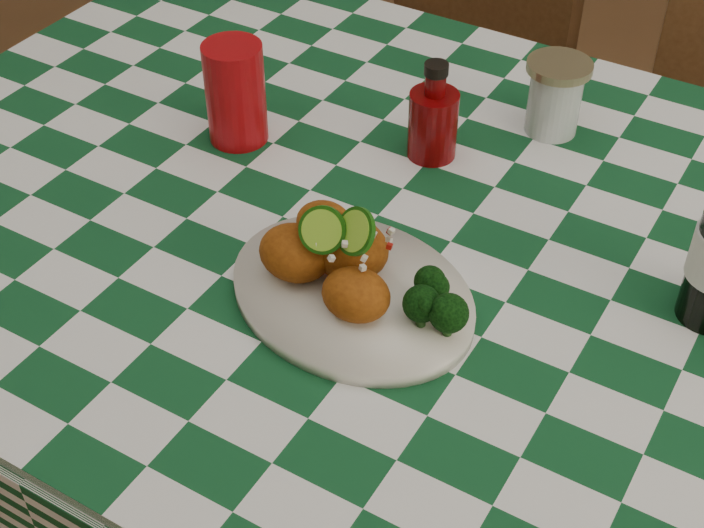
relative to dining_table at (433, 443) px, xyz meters
The scene contains 8 objects.
dining_table is the anchor object (origin of this frame).
plate 0.43m from the dining_table, 108.63° to the right, with size 0.30×0.24×0.02m, color silver, non-canonical shape.
fried_chicken_pile 0.49m from the dining_table, 111.39° to the right, with size 0.16×0.12×0.10m, color #90450E, non-canonical shape.
broccoli_side 0.46m from the dining_table, 70.39° to the right, with size 0.07×0.07×0.05m, color black, non-canonical shape.
red_tumbler 0.59m from the dining_table, behind, with size 0.08×0.08×0.14m, color #96080C.
ketchup_bottle 0.50m from the dining_table, 124.67° to the left, with size 0.07×0.07×0.14m, color #5E0406, non-canonical shape.
mason_jar 0.53m from the dining_table, 87.83° to the left, with size 0.09×0.09×0.11m, color #B2BCBA, non-canonical shape.
wooden_chair_left 0.88m from the dining_table, 119.69° to the left, with size 0.46×0.48×1.00m, color #472814, non-canonical shape.
Camera 1 is at (0.37, -0.85, 1.56)m, focal length 50.00 mm.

